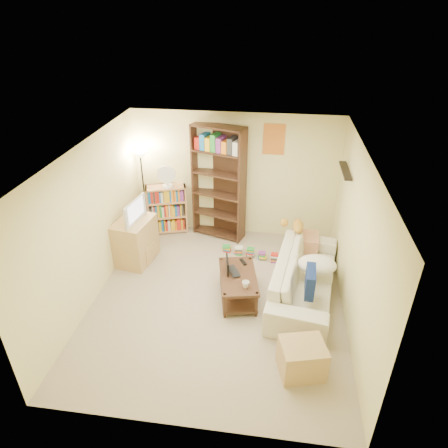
{
  "coord_description": "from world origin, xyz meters",
  "views": [
    {
      "loc": [
        0.8,
        -5.0,
        4.31
      ],
      "look_at": [
        0.01,
        0.67,
        1.05
      ],
      "focal_mm": 32.0,
      "sensor_mm": 36.0,
      "label": 1
    }
  ],
  "objects_px": {
    "desk_fan": "(167,177)",
    "television": "(132,210)",
    "side_table": "(304,248)",
    "end_cabinet": "(302,358)",
    "tabby_cat": "(296,225)",
    "laptop": "(236,271)",
    "tall_bookshelf": "(219,181)",
    "tv_stand": "(136,241)",
    "short_bookshelf": "(167,209)",
    "floor_lamp": "(142,169)",
    "sofa": "(304,277)",
    "mug": "(246,285)",
    "coffee_table": "(238,283)"
  },
  "relations": [
    {
      "from": "floor_lamp",
      "to": "side_table",
      "type": "height_order",
      "value": "floor_lamp"
    },
    {
      "from": "laptop",
      "to": "floor_lamp",
      "type": "height_order",
      "value": "floor_lamp"
    },
    {
      "from": "side_table",
      "to": "end_cabinet",
      "type": "height_order",
      "value": "side_table"
    },
    {
      "from": "sofa",
      "to": "tall_bookshelf",
      "type": "bearing_deg",
      "value": 52.95
    },
    {
      "from": "desk_fan",
      "to": "television",
      "type": "bearing_deg",
      "value": -108.19
    },
    {
      "from": "short_bookshelf",
      "to": "desk_fan",
      "type": "relative_size",
      "value": 2.22
    },
    {
      "from": "tabby_cat",
      "to": "end_cabinet",
      "type": "height_order",
      "value": "tabby_cat"
    },
    {
      "from": "tall_bookshelf",
      "to": "tv_stand",
      "type": "bearing_deg",
      "value": -122.51
    },
    {
      "from": "sofa",
      "to": "short_bookshelf",
      "type": "distance_m",
      "value": 3.24
    },
    {
      "from": "side_table",
      "to": "desk_fan",
      "type": "bearing_deg",
      "value": 166.41
    },
    {
      "from": "floor_lamp",
      "to": "side_table",
      "type": "relative_size",
      "value": 3.23
    },
    {
      "from": "laptop",
      "to": "coffee_table",
      "type": "bearing_deg",
      "value": 174.69
    },
    {
      "from": "mug",
      "to": "end_cabinet",
      "type": "relative_size",
      "value": 0.24
    },
    {
      "from": "desk_fan",
      "to": "mug",
      "type": "bearing_deg",
      "value": -51.02
    },
    {
      "from": "sofa",
      "to": "side_table",
      "type": "xyz_separation_m",
      "value": [
        0.03,
        1.0,
        -0.07
      ]
    },
    {
      "from": "coffee_table",
      "to": "tall_bookshelf",
      "type": "height_order",
      "value": "tall_bookshelf"
    },
    {
      "from": "television",
      "to": "end_cabinet",
      "type": "height_order",
      "value": "television"
    },
    {
      "from": "end_cabinet",
      "to": "laptop",
      "type": "bearing_deg",
      "value": 125.06
    },
    {
      "from": "laptop",
      "to": "mug",
      "type": "xyz_separation_m",
      "value": [
        0.18,
        -0.38,
        0.04
      ]
    },
    {
      "from": "sofa",
      "to": "coffee_table",
      "type": "xyz_separation_m",
      "value": [
        -1.06,
        -0.25,
        -0.04
      ]
    },
    {
      "from": "sofa",
      "to": "tv_stand",
      "type": "relative_size",
      "value": 2.9
    },
    {
      "from": "laptop",
      "to": "tall_bookshelf",
      "type": "distance_m",
      "value": 2.08
    },
    {
      "from": "mug",
      "to": "tv_stand",
      "type": "xyz_separation_m",
      "value": [
        -2.13,
        1.11,
        -0.09
      ]
    },
    {
      "from": "tv_stand",
      "to": "side_table",
      "type": "xyz_separation_m",
      "value": [
        3.08,
        0.42,
        -0.15
      ]
    },
    {
      "from": "coffee_table",
      "to": "short_bookshelf",
      "type": "height_order",
      "value": "short_bookshelf"
    },
    {
      "from": "tabby_cat",
      "to": "tv_stand",
      "type": "distance_m",
      "value": 2.92
    },
    {
      "from": "sofa",
      "to": "tabby_cat",
      "type": "bearing_deg",
      "value": 18.61
    },
    {
      "from": "end_cabinet",
      "to": "tv_stand",
      "type": "bearing_deg",
      "value": 143.63
    },
    {
      "from": "sofa",
      "to": "tabby_cat",
      "type": "height_order",
      "value": "tabby_cat"
    },
    {
      "from": "tv_stand",
      "to": "tall_bookshelf",
      "type": "relative_size",
      "value": 0.37
    },
    {
      "from": "tv_stand",
      "to": "coffee_table",
      "type": "bearing_deg",
      "value": -13.06
    },
    {
      "from": "laptop",
      "to": "television",
      "type": "height_order",
      "value": "television"
    },
    {
      "from": "side_table",
      "to": "end_cabinet",
      "type": "xyz_separation_m",
      "value": [
        -0.11,
        -2.61,
        -0.04
      ]
    },
    {
      "from": "short_bookshelf",
      "to": "laptop",
      "type": "bearing_deg",
      "value": -66.83
    },
    {
      "from": "television",
      "to": "coffee_table",
      "type": "bearing_deg",
      "value": -103.06
    },
    {
      "from": "tabby_cat",
      "to": "floor_lamp",
      "type": "relative_size",
      "value": 0.31
    },
    {
      "from": "sofa",
      "to": "laptop",
      "type": "bearing_deg",
      "value": 106.7
    },
    {
      "from": "television",
      "to": "floor_lamp",
      "type": "height_order",
      "value": "floor_lamp"
    },
    {
      "from": "sofa",
      "to": "mug",
      "type": "height_order",
      "value": "sofa"
    },
    {
      "from": "end_cabinet",
      "to": "tabby_cat",
      "type": "bearing_deg",
      "value": 92.0
    },
    {
      "from": "short_bookshelf",
      "to": "end_cabinet",
      "type": "distance_m",
      "value": 4.26
    },
    {
      "from": "coffee_table",
      "to": "tv_stand",
      "type": "height_order",
      "value": "tv_stand"
    },
    {
      "from": "short_bookshelf",
      "to": "floor_lamp",
      "type": "height_order",
      "value": "floor_lamp"
    },
    {
      "from": "mug",
      "to": "end_cabinet",
      "type": "xyz_separation_m",
      "value": [
        0.84,
        -1.07,
        -0.27
      ]
    },
    {
      "from": "side_table",
      "to": "tv_stand",
      "type": "bearing_deg",
      "value": -172.17
    },
    {
      "from": "tabby_cat",
      "to": "side_table",
      "type": "height_order",
      "value": "tabby_cat"
    },
    {
      "from": "tabby_cat",
      "to": "laptop",
      "type": "relative_size",
      "value": 1.37
    },
    {
      "from": "tabby_cat",
      "to": "laptop",
      "type": "bearing_deg",
      "value": -130.57
    },
    {
      "from": "side_table",
      "to": "television",
      "type": "bearing_deg",
      "value": -172.17
    },
    {
      "from": "desk_fan",
      "to": "tall_bookshelf",
      "type": "bearing_deg",
      "value": 2.65
    }
  ]
}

